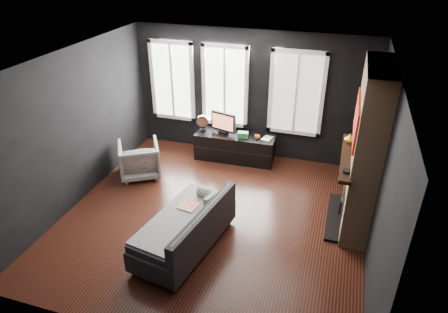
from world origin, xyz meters
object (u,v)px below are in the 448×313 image
(book, at_px, (264,132))
(armchair, at_px, (139,158))
(monitor, at_px, (223,122))
(mantel_vase, at_px, (350,139))
(sofa, at_px, (185,226))
(mug, at_px, (257,136))
(media_console, at_px, (235,147))

(book, bearing_deg, armchair, -150.93)
(monitor, distance_m, mantel_vase, 2.78)
(sofa, bearing_deg, monitor, 106.01)
(monitor, height_order, mug, monitor)
(sofa, height_order, mantel_vase, mantel_vase)
(mug, bearing_deg, armchair, -151.37)
(media_console, xyz_separation_m, mantel_vase, (2.26, -1.05, 1.02))
(armchair, relative_size, monitor, 1.32)
(armchair, distance_m, media_console, 2.04)
(mug, bearing_deg, mantel_vase, -29.69)
(sofa, distance_m, book, 3.05)
(book, relative_size, mantel_vase, 1.43)
(sofa, bearing_deg, mantel_vase, 50.47)
(monitor, xyz_separation_m, book, (0.86, 0.04, -0.14))
(media_console, bearing_deg, sofa, -90.89)
(sofa, bearing_deg, media_console, 100.96)
(armchair, xyz_separation_m, book, (2.24, 1.25, 0.31))
(monitor, relative_size, mug, 5.43)
(mantel_vase, bearing_deg, media_console, 155.12)
(armchair, relative_size, mug, 7.18)
(sofa, xyz_separation_m, media_console, (-0.04, 2.94, -0.11))
(sofa, relative_size, mantel_vase, 10.57)
(media_console, distance_m, mug, 0.60)
(armchair, distance_m, book, 2.58)
(sofa, height_order, media_console, sofa)
(monitor, bearing_deg, sofa, -68.09)
(media_console, height_order, monitor, monitor)
(sofa, xyz_separation_m, armchair, (-1.68, 1.74, -0.00))
(book, bearing_deg, monitor, -177.62)
(armchair, height_order, book, book)
(sofa, xyz_separation_m, mug, (0.45, 2.90, 0.24))
(sofa, height_order, book, book)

